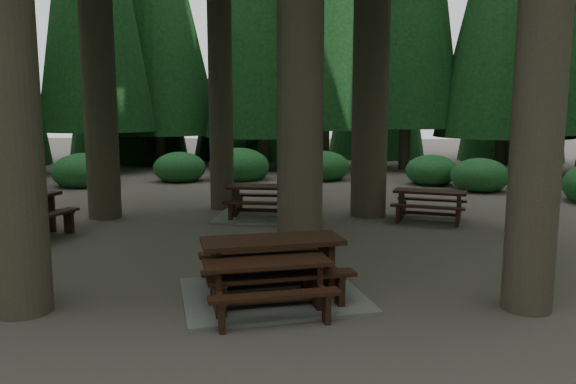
# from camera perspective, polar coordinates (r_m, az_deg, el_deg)

# --- Properties ---
(ground) EXTENTS (80.00, 80.00, 0.00)m
(ground) POSITION_cam_1_polar(r_m,az_deg,el_deg) (10.45, -3.27, -6.56)
(ground) COLOR #504741
(ground) RESTS_ON ground
(picnic_table_a) EXTENTS (3.06, 2.76, 0.87)m
(picnic_table_a) POSITION_cam_1_polar(r_m,az_deg,el_deg) (8.21, -1.59, -8.57)
(picnic_table_a) COLOR gray
(picnic_table_a) RESTS_ON ground
(picnic_table_b) EXTENTS (2.08, 2.38, 0.89)m
(picnic_table_b) POSITION_cam_1_polar(r_m,az_deg,el_deg) (12.94, -26.07, -1.81)
(picnic_table_b) COLOR black
(picnic_table_b) RESTS_ON ground
(picnic_table_c) EXTENTS (2.48, 2.09, 0.81)m
(picnic_table_c) POSITION_cam_1_polar(r_m,az_deg,el_deg) (14.04, -2.34, -1.48)
(picnic_table_c) COLOR gray
(picnic_table_c) RESTS_ON ground
(picnic_table_d) EXTENTS (2.01, 1.79, 0.74)m
(picnic_table_d) POSITION_cam_1_polar(r_m,az_deg,el_deg) (14.05, 14.20, -0.86)
(picnic_table_d) COLOR black
(picnic_table_d) RESTS_ON ground
(picnic_table_e) EXTENTS (1.98, 1.76, 0.72)m
(picnic_table_e) POSITION_cam_1_polar(r_m,az_deg,el_deg) (7.58, -2.17, -8.68)
(picnic_table_e) COLOR black
(picnic_table_e) RESTS_ON ground
(shrub_ring) EXTENTS (23.86, 24.64, 1.49)m
(shrub_ring) POSITION_cam_1_polar(r_m,az_deg,el_deg) (11.03, 0.81, -3.60)
(shrub_ring) COLOR #1B5028
(shrub_ring) RESTS_ON ground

